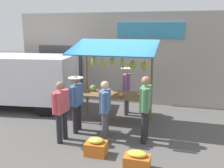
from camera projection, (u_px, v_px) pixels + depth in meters
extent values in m
plane|color=#514F4C|center=(115.00, 121.00, 7.84)|extent=(40.00, 40.00, 0.00)
cube|color=#9E998E|center=(130.00, 58.00, 9.53)|extent=(9.00, 0.25, 3.40)
cube|color=teal|center=(150.00, 30.00, 8.96)|extent=(2.40, 0.06, 0.56)
cube|color=#47474C|center=(61.00, 71.00, 10.28)|extent=(1.90, 0.04, 2.10)
cube|color=brown|center=(115.00, 95.00, 7.65)|extent=(2.20, 0.90, 0.05)
cylinder|color=brown|center=(78.00, 109.00, 7.65)|extent=(0.06, 0.06, 0.83)
cylinder|color=brown|center=(146.00, 116.00, 7.10)|extent=(0.06, 0.06, 0.83)
cylinder|color=brown|center=(88.00, 102.00, 8.39)|extent=(0.06, 0.06, 0.83)
cylinder|color=brown|center=(150.00, 107.00, 7.84)|extent=(0.06, 0.06, 0.83)
cylinder|color=brown|center=(87.00, 80.00, 8.23)|extent=(0.07, 0.07, 2.35)
cylinder|color=brown|center=(152.00, 84.00, 7.67)|extent=(0.07, 0.07, 2.35)
cylinder|color=brown|center=(118.00, 51.00, 7.74)|extent=(2.12, 0.06, 0.06)
cube|color=#19518C|center=(113.00, 47.00, 7.19)|extent=(2.50, 1.46, 0.39)
cylinder|color=brown|center=(144.00, 56.00, 7.55)|extent=(0.01, 0.01, 0.28)
ellipsoid|color=gold|center=(144.00, 66.00, 7.62)|extent=(0.27, 0.26, 0.32)
cylinder|color=brown|center=(133.00, 56.00, 7.59)|extent=(0.01, 0.01, 0.26)
ellipsoid|color=#B2CC4C|center=(133.00, 65.00, 7.65)|extent=(0.23, 0.19, 0.30)
cylinder|color=brown|center=(123.00, 54.00, 7.72)|extent=(0.01, 0.01, 0.21)
ellipsoid|color=#B2CC4C|center=(123.00, 63.00, 7.78)|extent=(0.18, 0.20, 0.34)
cylinder|color=brown|center=(112.00, 54.00, 7.78)|extent=(0.01, 0.01, 0.19)
ellipsoid|color=#B2CC4C|center=(112.00, 62.00, 7.83)|extent=(0.26, 0.26, 0.30)
cylinder|color=brown|center=(103.00, 55.00, 7.89)|extent=(0.01, 0.01, 0.26)
ellipsoid|color=yellow|center=(103.00, 64.00, 7.95)|extent=(0.15, 0.17, 0.31)
cylinder|color=brown|center=(94.00, 53.00, 7.92)|extent=(0.01, 0.01, 0.18)
ellipsoid|color=#B2CC4C|center=(94.00, 61.00, 7.98)|extent=(0.22, 0.24, 0.34)
ellipsoid|color=gold|center=(140.00, 94.00, 7.39)|extent=(0.20, 0.15, 0.10)
ellipsoid|color=orange|center=(121.00, 94.00, 7.30)|extent=(0.15, 0.23, 0.14)
sphere|color=#729E4C|center=(93.00, 88.00, 7.94)|extent=(0.20, 0.20, 0.20)
cylinder|color=#4C4C51|center=(127.00, 101.00, 8.52)|extent=(0.14, 0.14, 0.79)
cylinder|color=#4C4C51|center=(126.00, 104.00, 8.27)|extent=(0.14, 0.14, 0.79)
cube|color=#93669E|center=(127.00, 83.00, 8.25)|extent=(0.27, 0.50, 0.56)
cylinder|color=#93669E|center=(128.00, 80.00, 8.53)|extent=(0.09, 0.09, 0.52)
cylinder|color=#93669E|center=(126.00, 84.00, 7.96)|extent=(0.09, 0.09, 0.52)
sphere|color=tan|center=(127.00, 70.00, 8.16)|extent=(0.22, 0.22, 0.22)
cylinder|color=beige|center=(127.00, 68.00, 8.14)|extent=(0.41, 0.41, 0.02)
cylinder|color=#4C4C51|center=(104.00, 127.00, 6.38)|extent=(0.14, 0.14, 0.77)
cylinder|color=#4C4C51|center=(106.00, 123.00, 6.62)|extent=(0.14, 0.14, 0.77)
cube|color=#476B9E|center=(105.00, 101.00, 6.35)|extent=(0.28, 0.49, 0.54)
cylinder|color=#476B9E|center=(103.00, 103.00, 6.07)|extent=(0.09, 0.09, 0.50)
cylinder|color=#476B9E|center=(107.00, 97.00, 6.63)|extent=(0.09, 0.09, 0.50)
sphere|color=tan|center=(105.00, 85.00, 6.26)|extent=(0.21, 0.21, 0.21)
cylinder|color=#232328|center=(144.00, 128.00, 6.23)|extent=(0.14, 0.14, 0.84)
cylinder|color=#232328|center=(145.00, 124.00, 6.49)|extent=(0.14, 0.14, 0.84)
cube|color=#518C5B|center=(146.00, 98.00, 6.20)|extent=(0.22, 0.51, 0.60)
cylinder|color=#518C5B|center=(144.00, 101.00, 5.90)|extent=(0.09, 0.09, 0.55)
cylinder|color=#518C5B|center=(147.00, 94.00, 6.49)|extent=(0.09, 0.09, 0.55)
sphere|color=#8C664C|center=(146.00, 81.00, 6.10)|extent=(0.23, 0.23, 0.23)
cylinder|color=#232328|center=(75.00, 120.00, 6.85)|extent=(0.14, 0.14, 0.78)
cylinder|color=#232328|center=(79.00, 117.00, 7.10)|extent=(0.14, 0.14, 0.78)
cube|color=#476B9E|center=(76.00, 95.00, 6.83)|extent=(0.23, 0.48, 0.55)
cylinder|color=#476B9E|center=(72.00, 97.00, 6.54)|extent=(0.09, 0.09, 0.51)
cylinder|color=#476B9E|center=(80.00, 92.00, 7.10)|extent=(0.09, 0.09, 0.51)
sphere|color=#8C664C|center=(76.00, 80.00, 6.74)|extent=(0.22, 0.22, 0.22)
cylinder|color=beige|center=(76.00, 78.00, 6.72)|extent=(0.41, 0.41, 0.02)
cylinder|color=#232328|center=(59.00, 128.00, 6.27)|extent=(0.14, 0.14, 0.77)
cylinder|color=#232328|center=(65.00, 125.00, 6.50)|extent=(0.14, 0.14, 0.77)
cube|color=#BF4C51|center=(61.00, 102.00, 6.24)|extent=(0.26, 0.49, 0.55)
cylinder|color=#BF4C51|center=(54.00, 104.00, 5.97)|extent=(0.09, 0.09, 0.50)
cylinder|color=#BF4C51|center=(67.00, 98.00, 6.50)|extent=(0.09, 0.09, 0.50)
sphere|color=#8C664C|center=(60.00, 86.00, 6.15)|extent=(0.21, 0.21, 0.21)
cube|color=silver|center=(13.00, 77.00, 9.04)|extent=(4.60, 2.41, 1.55)
cylinder|color=black|center=(44.00, 106.00, 8.20)|extent=(0.68, 0.27, 0.66)
cylinder|color=black|center=(61.00, 93.00, 9.81)|extent=(0.68, 0.27, 0.66)
cube|color=#D1661E|center=(96.00, 148.00, 5.75)|extent=(0.49, 0.40, 0.30)
ellipsoid|color=gold|center=(96.00, 140.00, 5.70)|extent=(0.36, 0.29, 0.12)
cube|color=#D1661E|center=(137.00, 162.00, 5.18)|extent=(0.54, 0.35, 0.28)
ellipsoid|color=yellow|center=(137.00, 154.00, 5.13)|extent=(0.41, 0.26, 0.12)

